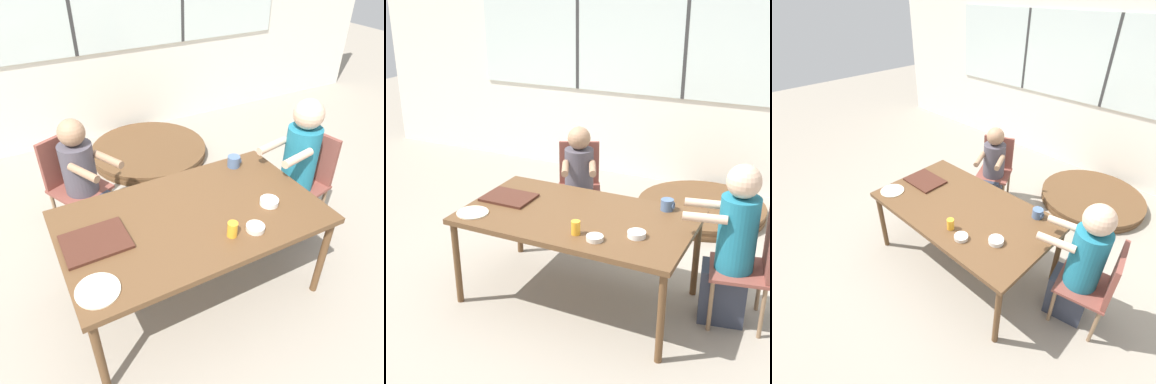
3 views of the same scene
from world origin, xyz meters
The scene contains 14 objects.
ground_plane centered at (0.00, 0.00, 0.00)m, with size 16.00×16.00×0.00m, color gray.
wall_back_with_windows centered at (0.00, 2.71, 1.41)m, with size 8.40×0.08×2.80m.
dining_table centered at (0.00, 0.00, 0.65)m, with size 1.67×0.97×0.70m.
chair_for_woman_green_shirt centered at (1.22, 0.25, 0.50)m, with size 0.47×0.47×0.84m.
chair_for_man_blue_shirt centered at (-0.53, 1.13, 0.50)m, with size 0.53×0.53×0.84m.
person_woman_green_shirt centered at (1.07, 0.22, 0.56)m, with size 0.52×0.36×1.18m.
person_man_blue_shirt centered at (-0.46, 0.98, 0.49)m, with size 0.45×0.55×1.05m.
food_tray_dark centered at (-0.61, 0.04, 0.71)m, with size 0.38×0.29×0.02m.
coffee_mug centered at (0.56, 0.36, 0.74)m, with size 0.10×0.09×0.08m.
juice_glass centered at (0.12, -0.28, 0.75)m, with size 0.06×0.06×0.10m.
bowl_white_shallow centered at (0.27, -0.31, 0.72)m, with size 0.11×0.11×0.03m.
bowl_cereal centered at (0.50, -0.14, 0.72)m, with size 0.12×0.12×0.04m.
plate_tortillas centered at (-0.70, -0.31, 0.71)m, with size 0.23×0.23×0.01m.
folded_table_stack centered at (0.47, 1.94, 0.06)m, with size 1.30×1.30×0.12m.
Camera 3 is at (1.54, -1.56, 2.40)m, focal length 28.00 mm.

